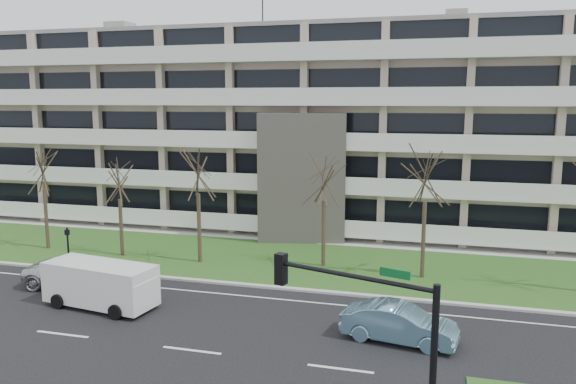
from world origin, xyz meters
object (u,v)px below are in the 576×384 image
(blue_sedan, at_px, (399,323))
(pedestrian_signal, at_px, (68,245))
(silver_pickup, at_px, (80,272))
(traffic_signal, at_px, (374,339))
(white_van, at_px, (101,281))

(blue_sedan, bearing_deg, pedestrian_signal, 86.10)
(silver_pickup, bearing_deg, traffic_signal, -130.53)
(blue_sedan, bearing_deg, white_van, 97.87)
(blue_sedan, height_order, pedestrian_signal, pedestrian_signal)
(white_van, bearing_deg, pedestrian_signal, 148.14)
(traffic_signal, bearing_deg, blue_sedan, 106.59)
(blue_sedan, distance_m, traffic_signal, 8.81)
(traffic_signal, distance_m, pedestrian_signal, 22.71)
(white_van, height_order, traffic_signal, traffic_signal)
(blue_sedan, xyz_separation_m, white_van, (-14.11, 0.27, 0.50))
(white_van, xyz_separation_m, traffic_signal, (13.96, -8.59, 2.38))
(silver_pickup, xyz_separation_m, blue_sedan, (17.01, -2.65, -0.01))
(blue_sedan, xyz_separation_m, traffic_signal, (-0.15, -8.33, 2.89))
(white_van, distance_m, pedestrian_signal, 6.30)
(blue_sedan, relative_size, white_van, 0.82)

